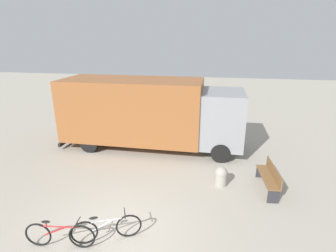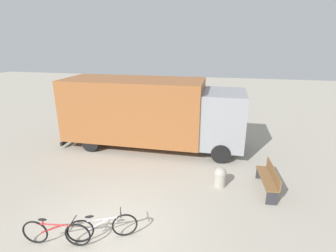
{
  "view_description": "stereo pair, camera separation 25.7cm",
  "coord_description": "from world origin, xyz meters",
  "px_view_note": "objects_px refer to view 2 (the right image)",
  "views": [
    {
      "loc": [
        2.44,
        -5.3,
        4.87
      ],
      "look_at": [
        0.71,
        4.19,
        1.64
      ],
      "focal_mm": 28.0,
      "sensor_mm": 36.0,
      "label": 1
    },
    {
      "loc": [
        2.69,
        -5.25,
        4.87
      ],
      "look_at": [
        0.71,
        4.19,
        1.64
      ],
      "focal_mm": 28.0,
      "sensor_mm": 36.0,
      "label": 2
    }
  ],
  "objects_px": {
    "delivery_truck": "(150,111)",
    "park_bench": "(269,178)",
    "bicycle_middle": "(103,227)",
    "bollard_near_bench": "(220,176)",
    "bicycle_near": "(56,233)"
  },
  "relations": [
    {
      "from": "bicycle_middle",
      "to": "bollard_near_bench",
      "type": "height_order",
      "value": "bicycle_middle"
    },
    {
      "from": "park_bench",
      "to": "bollard_near_bench",
      "type": "relative_size",
      "value": 2.52
    },
    {
      "from": "bicycle_near",
      "to": "park_bench",
      "type": "bearing_deg",
      "value": 26.71
    },
    {
      "from": "park_bench",
      "to": "bicycle_middle",
      "type": "xyz_separation_m",
      "value": [
        -4.43,
        -3.22,
        -0.13
      ]
    },
    {
      "from": "park_bench",
      "to": "bicycle_middle",
      "type": "bearing_deg",
      "value": 121.28
    },
    {
      "from": "bicycle_near",
      "to": "bicycle_middle",
      "type": "relative_size",
      "value": 1.07
    },
    {
      "from": "bollard_near_bench",
      "to": "bicycle_near",
      "type": "bearing_deg",
      "value": -136.95
    },
    {
      "from": "park_bench",
      "to": "delivery_truck",
      "type": "bearing_deg",
      "value": 54.06
    },
    {
      "from": "delivery_truck",
      "to": "bicycle_middle",
      "type": "height_order",
      "value": "delivery_truck"
    },
    {
      "from": "bicycle_near",
      "to": "delivery_truck",
      "type": "bearing_deg",
      "value": 78.02
    },
    {
      "from": "bicycle_middle",
      "to": "bollard_near_bench",
      "type": "xyz_separation_m",
      "value": [
        2.85,
        3.21,
        0.0
      ]
    },
    {
      "from": "park_bench",
      "to": "bollard_near_bench",
      "type": "height_order",
      "value": "park_bench"
    },
    {
      "from": "delivery_truck",
      "to": "bollard_near_bench",
      "type": "bearing_deg",
      "value": -42.3
    },
    {
      "from": "bicycle_near",
      "to": "bollard_near_bench",
      "type": "xyz_separation_m",
      "value": [
        3.88,
        3.63,
        0.0
      ]
    },
    {
      "from": "delivery_truck",
      "to": "park_bench",
      "type": "distance_m",
      "value": 5.84
    }
  ]
}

